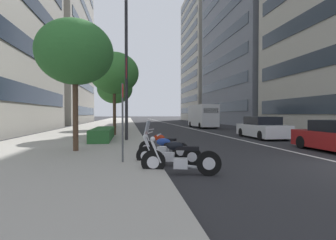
{
  "coord_description": "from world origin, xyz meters",
  "views": [
    {
      "loc": [
        -6.64,
        7.19,
        1.66
      ],
      "look_at": [
        17.89,
        3.5,
        1.12
      ],
      "focal_mm": 28.26,
      "sensor_mm": 36.0,
      "label": 1
    }
  ],
  "objects_px": {
    "motorcycle_under_tarp": "(180,159)",
    "motorcycle_mid_row": "(163,147)",
    "parking_sign_by_curb": "(123,115)",
    "motorcycle_second_in_row": "(167,152)",
    "street_tree_near_plaza_corner": "(75,53)",
    "delivery_van_ahead": "(203,116)",
    "car_approaching_light": "(262,128)",
    "street_tree_by_lamp_post": "(115,89)",
    "street_tree_mid_sidewalk": "(114,73)",
    "street_lamp_with_banners": "(133,51)"
  },
  "relations": [
    {
      "from": "parking_sign_by_curb",
      "to": "street_tree_mid_sidewalk",
      "type": "height_order",
      "value": "street_tree_mid_sidewalk"
    },
    {
      "from": "delivery_van_ahead",
      "to": "parking_sign_by_curb",
      "type": "distance_m",
      "value": 24.83
    },
    {
      "from": "motorcycle_second_in_row",
      "to": "delivery_van_ahead",
      "type": "bearing_deg",
      "value": -91.79
    },
    {
      "from": "street_lamp_with_banners",
      "to": "parking_sign_by_curb",
      "type": "bearing_deg",
      "value": 176.5
    },
    {
      "from": "parking_sign_by_curb",
      "to": "street_lamp_with_banners",
      "type": "distance_m",
      "value": 8.2
    },
    {
      "from": "motorcycle_second_in_row",
      "to": "street_tree_near_plaza_corner",
      "type": "distance_m",
      "value": 5.87
    },
    {
      "from": "street_tree_by_lamp_post",
      "to": "parking_sign_by_curb",
      "type": "bearing_deg",
      "value": -176.53
    },
    {
      "from": "street_tree_near_plaza_corner",
      "to": "street_tree_by_lamp_post",
      "type": "height_order",
      "value": "street_tree_by_lamp_post"
    },
    {
      "from": "motorcycle_second_in_row",
      "to": "street_tree_near_plaza_corner",
      "type": "xyz_separation_m",
      "value": [
        2.95,
        3.4,
        3.76
      ]
    },
    {
      "from": "motorcycle_second_in_row",
      "to": "motorcycle_mid_row",
      "type": "xyz_separation_m",
      "value": [
        1.42,
        -0.03,
        -0.02
      ]
    },
    {
      "from": "street_tree_mid_sidewalk",
      "to": "motorcycle_second_in_row",
      "type": "bearing_deg",
      "value": -168.73
    },
    {
      "from": "street_tree_mid_sidewalk",
      "to": "street_tree_near_plaza_corner",
      "type": "bearing_deg",
      "value": 172.1
    },
    {
      "from": "motorcycle_second_in_row",
      "to": "delivery_van_ahead",
      "type": "height_order",
      "value": "delivery_van_ahead"
    },
    {
      "from": "motorcycle_second_in_row",
      "to": "motorcycle_mid_row",
      "type": "relative_size",
      "value": 1.16
    },
    {
      "from": "street_lamp_with_banners",
      "to": "street_tree_by_lamp_post",
      "type": "bearing_deg",
      "value": 7.38
    },
    {
      "from": "delivery_van_ahead",
      "to": "street_tree_by_lamp_post",
      "type": "relative_size",
      "value": 1.06
    },
    {
      "from": "parking_sign_by_curb",
      "to": "street_tree_mid_sidewalk",
      "type": "bearing_deg",
      "value": 4.22
    },
    {
      "from": "motorcycle_mid_row",
      "to": "street_tree_by_lamp_post",
      "type": "distance_m",
      "value": 19.36
    },
    {
      "from": "street_tree_by_lamp_post",
      "to": "street_lamp_with_banners",
      "type": "bearing_deg",
      "value": -172.62
    },
    {
      "from": "street_tree_by_lamp_post",
      "to": "street_tree_mid_sidewalk",
      "type": "bearing_deg",
      "value": -177.47
    },
    {
      "from": "delivery_van_ahead",
      "to": "street_tree_by_lamp_post",
      "type": "distance_m",
      "value": 11.21
    },
    {
      "from": "motorcycle_mid_row",
      "to": "delivery_van_ahead",
      "type": "height_order",
      "value": "delivery_van_ahead"
    },
    {
      "from": "street_lamp_with_banners",
      "to": "motorcycle_second_in_row",
      "type": "bearing_deg",
      "value": -172.41
    },
    {
      "from": "delivery_van_ahead",
      "to": "street_lamp_with_banners",
      "type": "bearing_deg",
      "value": 149.05
    },
    {
      "from": "car_approaching_light",
      "to": "street_tree_mid_sidewalk",
      "type": "relative_size",
      "value": 0.78
    },
    {
      "from": "street_tree_mid_sidewalk",
      "to": "street_tree_by_lamp_post",
      "type": "distance_m",
      "value": 8.92
    },
    {
      "from": "parking_sign_by_curb",
      "to": "street_tree_near_plaza_corner",
      "type": "distance_m",
      "value": 4.35
    },
    {
      "from": "motorcycle_second_in_row",
      "to": "parking_sign_by_curb",
      "type": "distance_m",
      "value": 1.87
    },
    {
      "from": "street_tree_mid_sidewalk",
      "to": "street_lamp_with_banners",
      "type": "bearing_deg",
      "value": -162.2
    },
    {
      "from": "parking_sign_by_curb",
      "to": "delivery_van_ahead",
      "type": "bearing_deg",
      "value": -21.8
    },
    {
      "from": "street_tree_by_lamp_post",
      "to": "motorcycle_second_in_row",
      "type": "bearing_deg",
      "value": -172.55
    },
    {
      "from": "car_approaching_light",
      "to": "street_tree_near_plaza_corner",
      "type": "distance_m",
      "value": 13.19
    },
    {
      "from": "motorcycle_mid_row",
      "to": "motorcycle_second_in_row",
      "type": "bearing_deg",
      "value": 123.46
    },
    {
      "from": "car_approaching_light",
      "to": "street_lamp_with_banners",
      "type": "xyz_separation_m",
      "value": [
        -1.4,
        8.91,
        4.71
      ]
    },
    {
      "from": "motorcycle_second_in_row",
      "to": "street_lamp_with_banners",
      "type": "relative_size",
      "value": 0.23
    },
    {
      "from": "street_tree_mid_sidewalk",
      "to": "delivery_van_ahead",
      "type": "bearing_deg",
      "value": -40.4
    },
    {
      "from": "motorcycle_under_tarp",
      "to": "motorcycle_mid_row",
      "type": "height_order",
      "value": "motorcycle_under_tarp"
    },
    {
      "from": "car_approaching_light",
      "to": "street_tree_near_plaza_corner",
      "type": "relative_size",
      "value": 0.87
    },
    {
      "from": "parking_sign_by_curb",
      "to": "street_lamp_with_banners",
      "type": "bearing_deg",
      "value": -3.5
    },
    {
      "from": "street_tree_by_lamp_post",
      "to": "street_tree_near_plaza_corner",
      "type": "bearing_deg",
      "value": 177.47
    },
    {
      "from": "motorcycle_under_tarp",
      "to": "delivery_van_ahead",
      "type": "height_order",
      "value": "delivery_van_ahead"
    },
    {
      "from": "motorcycle_second_in_row",
      "to": "parking_sign_by_curb",
      "type": "height_order",
      "value": "parking_sign_by_curb"
    },
    {
      "from": "motorcycle_mid_row",
      "to": "parking_sign_by_curb",
      "type": "relative_size",
      "value": 0.72
    },
    {
      "from": "parking_sign_by_curb",
      "to": "motorcycle_second_in_row",
      "type": "bearing_deg",
      "value": -91.34
    },
    {
      "from": "car_approaching_light",
      "to": "delivery_van_ahead",
      "type": "distance_m",
      "value": 14.39
    },
    {
      "from": "delivery_van_ahead",
      "to": "parking_sign_by_curb",
      "type": "bearing_deg",
      "value": 156.33
    },
    {
      "from": "car_approaching_light",
      "to": "street_tree_by_lamp_post",
      "type": "distance_m",
      "value": 16.03
    },
    {
      "from": "street_tree_near_plaza_corner",
      "to": "parking_sign_by_curb",
      "type": "bearing_deg",
      "value": -145.79
    },
    {
      "from": "street_tree_mid_sidewalk",
      "to": "car_approaching_light",
      "type": "bearing_deg",
      "value": -104.13
    },
    {
      "from": "motorcycle_under_tarp",
      "to": "motorcycle_mid_row",
      "type": "relative_size",
      "value": 1.21
    }
  ]
}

